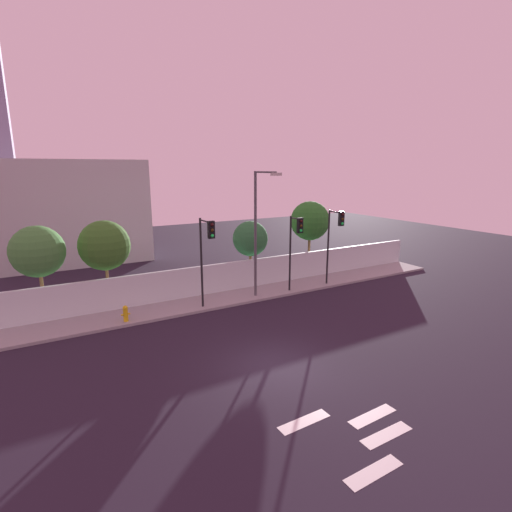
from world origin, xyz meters
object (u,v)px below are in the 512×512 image
(fire_hydrant, at_px, (126,313))
(roadside_tree_midright, at_px, (250,239))
(traffic_light_left, at_px, (335,232))
(street_lamp_curbside, at_px, (258,225))
(roadside_tree_midleft, at_px, (104,246))
(roadside_tree_rightmost, at_px, (310,221))
(traffic_light_center, at_px, (295,238))
(traffic_light_right, at_px, (206,245))
(roadside_tree_leftmost, at_px, (38,252))

(fire_hydrant, relative_size, roadside_tree_midright, 0.20)
(traffic_light_left, relative_size, street_lamp_curbside, 0.67)
(fire_hydrant, bearing_deg, roadside_tree_midright, 19.81)
(roadside_tree_midleft, bearing_deg, roadside_tree_rightmost, -0.00)
(roadside_tree_midleft, distance_m, roadside_tree_midright, 9.26)
(traffic_light_left, xyz_separation_m, street_lamp_curbside, (-5.34, 0.56, 0.76))
(street_lamp_curbside, xyz_separation_m, roadside_tree_midright, (1.23, 3.20, -1.44))
(fire_hydrant, xyz_separation_m, roadside_tree_midleft, (-0.28, 3.23, 2.93))
(street_lamp_curbside, relative_size, roadside_tree_midleft, 1.50)
(traffic_light_center, bearing_deg, traffic_light_right, -178.39)
(street_lamp_curbside, bearing_deg, roadside_tree_midright, 68.92)
(roadside_tree_leftmost, relative_size, roadside_tree_rightmost, 0.91)
(traffic_light_left, bearing_deg, roadside_tree_midright, 137.55)
(roadside_tree_leftmost, xyz_separation_m, roadside_tree_rightmost, (17.48, -0.00, 0.42))
(roadside_tree_leftmost, bearing_deg, traffic_light_center, -15.20)
(traffic_light_right, xyz_separation_m, street_lamp_curbside, (3.51, 0.65, 0.73))
(roadside_tree_rightmost, bearing_deg, street_lamp_curbside, -152.74)
(street_lamp_curbside, bearing_deg, traffic_light_right, -169.42)
(fire_hydrant, bearing_deg, street_lamp_curbside, 0.24)
(traffic_light_right, distance_m, roadside_tree_midleft, 5.94)
(traffic_light_left, bearing_deg, traffic_light_right, -179.38)
(traffic_light_left, relative_size, fire_hydrant, 5.94)
(roadside_tree_midleft, bearing_deg, traffic_light_left, -15.72)
(roadside_tree_midright, bearing_deg, roadside_tree_leftmost, 180.00)
(roadside_tree_midleft, xyz_separation_m, roadside_tree_rightmost, (14.22, -0.00, 0.42))
(traffic_light_right, bearing_deg, fire_hydrant, 171.62)
(roadside_tree_midleft, bearing_deg, traffic_light_center, -19.66)
(traffic_light_right, relative_size, roadside_tree_leftmost, 1.02)
(traffic_light_center, height_order, roadside_tree_leftmost, traffic_light_center)
(traffic_light_center, xyz_separation_m, roadside_tree_midright, (-1.08, 3.69, -0.53))
(traffic_light_right, distance_m, fire_hydrant, 5.33)
(traffic_light_right, relative_size, fire_hydrant, 5.97)
(traffic_light_left, relative_size, roadside_tree_leftmost, 1.02)
(traffic_light_center, height_order, fire_hydrant, traffic_light_center)
(street_lamp_curbside, height_order, fire_hydrant, street_lamp_curbside)
(roadside_tree_rightmost, bearing_deg, roadside_tree_leftmost, 180.00)
(street_lamp_curbside, xyz_separation_m, roadside_tree_rightmost, (6.21, 3.20, -0.56))
(traffic_light_right, distance_m, street_lamp_curbside, 3.64)
(traffic_light_left, distance_m, roadside_tree_midright, 5.61)
(traffic_light_center, relative_size, fire_hydrant, 5.67)
(traffic_light_right, height_order, roadside_tree_rightmost, roadside_tree_rightmost)
(traffic_light_left, bearing_deg, roadside_tree_leftmost, 167.25)
(traffic_light_right, xyz_separation_m, roadside_tree_rightmost, (9.72, 3.85, 0.17))
(roadside_tree_rightmost, bearing_deg, roadside_tree_midright, 180.00)
(traffic_light_right, bearing_deg, street_lamp_curbside, 10.58)
(traffic_light_center, height_order, roadside_tree_midleft, roadside_tree_midleft)
(traffic_light_left, distance_m, roadside_tree_rightmost, 3.86)
(street_lamp_curbside, distance_m, roadside_tree_rightmost, 7.01)
(traffic_light_left, height_order, fire_hydrant, traffic_light_left)
(traffic_light_left, bearing_deg, roadside_tree_rightmost, 77.02)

